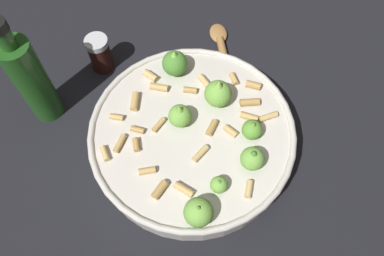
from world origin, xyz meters
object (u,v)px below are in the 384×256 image
Objects in this scene: olive_oil_bottle at (31,79)px; wooden_spoon at (224,58)px; cooking_pan at (193,137)px; pepper_shaker at (100,54)px.

olive_oil_bottle reaches higher than wooden_spoon.
pepper_shaker is (0.12, -0.22, 0.00)m from cooking_pan.
olive_oil_bottle reaches higher than cooking_pan.
cooking_pan is 0.25m from pepper_shaker.
wooden_spoon is (-0.35, -0.01, -0.09)m from olive_oil_bottle.
cooking_pan is at bearing 54.45° from wooden_spoon.
cooking_pan is 0.29m from olive_oil_bottle.
wooden_spoon is at bearing -125.55° from cooking_pan.
pepper_shaker is at bearing -62.10° from cooking_pan.
wooden_spoon is (-0.24, 0.06, -0.03)m from pepper_shaker.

